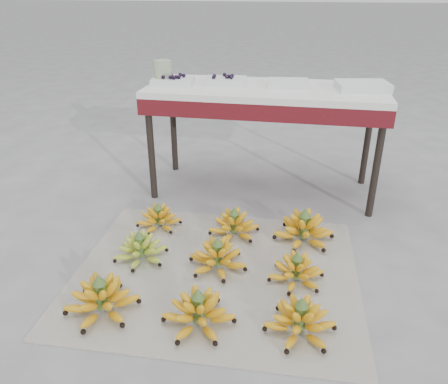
% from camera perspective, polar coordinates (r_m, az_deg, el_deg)
% --- Properties ---
extents(ground, '(60.00, 60.00, 0.00)m').
position_cam_1_polar(ground, '(1.95, 0.43, -11.54)').
color(ground, slate).
rests_on(ground, ground).
extents(newspaper_mat, '(1.28, 1.09, 0.01)m').
position_cam_1_polar(newspaper_mat, '(1.99, -1.04, -10.44)').
color(newspaper_mat, white).
rests_on(newspaper_mat, ground).
extents(bunch_front_left, '(0.31, 0.31, 0.18)m').
position_cam_1_polar(bunch_front_left, '(1.82, -15.70, -13.31)').
color(bunch_front_left, gold).
rests_on(bunch_front_left, newspaper_mat).
extents(bunch_front_center, '(0.30, 0.30, 0.17)m').
position_cam_1_polar(bunch_front_center, '(1.70, -3.34, -15.42)').
color(bunch_front_center, gold).
rests_on(bunch_front_center, newspaper_mat).
extents(bunch_front_right, '(0.28, 0.28, 0.16)m').
position_cam_1_polar(bunch_front_right, '(1.69, 9.93, -16.22)').
color(bunch_front_right, gold).
rests_on(bunch_front_right, newspaper_mat).
extents(bunch_mid_left, '(0.31, 0.31, 0.15)m').
position_cam_1_polar(bunch_mid_left, '(2.09, -10.83, -7.34)').
color(bunch_mid_left, '#93AB35').
rests_on(bunch_mid_left, newspaper_mat).
extents(bunch_mid_center, '(0.31, 0.31, 0.16)m').
position_cam_1_polar(bunch_mid_center, '(1.99, -0.83, -8.54)').
color(bunch_mid_center, gold).
rests_on(bunch_mid_center, newspaper_mat).
extents(bunch_mid_right, '(0.27, 0.27, 0.15)m').
position_cam_1_polar(bunch_mid_right, '(1.94, 9.42, -10.15)').
color(bunch_mid_right, gold).
rests_on(bunch_mid_right, newspaper_mat).
extents(bunch_back_left, '(0.24, 0.24, 0.14)m').
position_cam_1_polar(bunch_back_left, '(2.33, -8.51, -3.45)').
color(bunch_back_left, gold).
rests_on(bunch_back_left, newspaper_mat).
extents(bunch_back_center, '(0.26, 0.26, 0.16)m').
position_cam_1_polar(bunch_back_center, '(2.24, 1.31, -4.36)').
color(bunch_back_center, gold).
rests_on(bunch_back_center, newspaper_mat).
extents(bunch_back_right, '(0.35, 0.35, 0.18)m').
position_cam_1_polar(bunch_back_right, '(2.22, 10.39, -4.85)').
color(bunch_back_right, gold).
rests_on(bunch_back_right, newspaper_mat).
extents(vendor_table, '(1.34, 0.54, 0.65)m').
position_cam_1_polar(vendor_table, '(2.57, 5.39, 11.91)').
color(vendor_table, black).
rests_on(vendor_table, ground).
extents(tray_far_left, '(0.25, 0.19, 0.06)m').
position_cam_1_polar(tray_far_left, '(2.61, -6.69, 14.22)').
color(tray_far_left, silver).
rests_on(tray_far_left, vendor_table).
extents(tray_left, '(0.25, 0.19, 0.06)m').
position_cam_1_polar(tray_left, '(2.60, 0.30, 14.33)').
color(tray_left, silver).
rests_on(tray_left, vendor_table).
extents(tray_right, '(0.24, 0.18, 0.04)m').
position_cam_1_polar(tray_right, '(2.57, 8.37, 13.88)').
color(tray_right, silver).
rests_on(tray_right, vendor_table).
extents(tray_far_right, '(0.30, 0.24, 0.04)m').
position_cam_1_polar(tray_far_right, '(2.57, 17.65, 13.06)').
color(tray_far_right, silver).
rests_on(tray_far_right, vendor_table).
extents(glass_jar, '(0.13, 0.13, 0.13)m').
position_cam_1_polar(glass_jar, '(2.63, -7.97, 15.24)').
color(glass_jar, beige).
rests_on(glass_jar, vendor_table).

